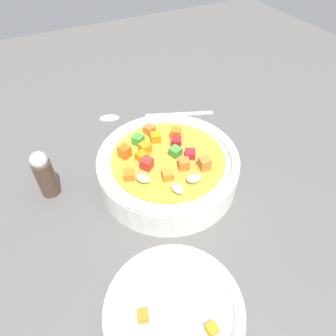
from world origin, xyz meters
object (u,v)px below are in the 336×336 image
soup_bowl_main (168,167)px  side_bowl_small (174,314)px  pepper_shaker (44,174)px  spoon (147,114)px

soup_bowl_main → side_bowl_small: soup_bowl_main is taller
pepper_shaker → soup_bowl_main: bearing=-19.3°
soup_bowl_main → spoon: size_ratio=0.98×
soup_bowl_main → side_bowl_small: bearing=-115.3°
soup_bowl_main → pepper_shaker: (-16.82, 5.88, 0.95)cm
side_bowl_small → soup_bowl_main: bearing=64.7°
soup_bowl_main → spoon: 17.88cm
spoon → pepper_shaker: bearing=50.3°
soup_bowl_main → spoon: (4.13, 17.21, -2.51)cm
spoon → side_bowl_small: (-13.08, -36.17, 1.86)cm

